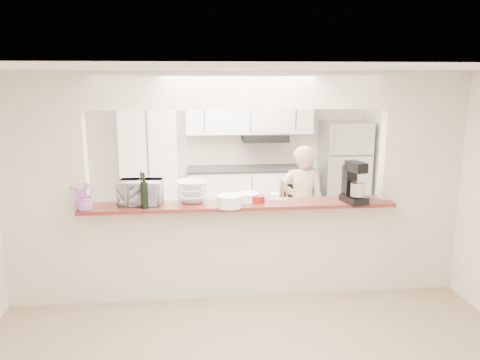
{
  "coord_description": "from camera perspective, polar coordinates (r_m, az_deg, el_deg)",
  "views": [
    {
      "loc": [
        -0.47,
        -4.94,
        2.44
      ],
      "look_at": [
        0.04,
        0.3,
        1.27
      ],
      "focal_mm": 35.0,
      "sensor_mm": 36.0,
      "label": 1
    }
  ],
  "objects": [
    {
      "name": "floor",
      "position": [
        5.53,
        -0.15,
        -13.65
      ],
      "size": [
        6.0,
        6.0,
        0.0
      ],
      "primitive_type": "plane",
      "color": "gray",
      "rests_on": "ground"
    },
    {
      "name": "tile_overlay",
      "position": [
        6.95,
        -1.39,
        -7.97
      ],
      "size": [
        5.0,
        2.9,
        0.01
      ],
      "primitive_type": "cube",
      "color": "beige",
      "rests_on": "floor"
    },
    {
      "name": "partition",
      "position": [
        5.05,
        -0.16,
        1.61
      ],
      "size": [
        5.0,
        0.15,
        2.5
      ],
      "color": "beige",
      "rests_on": "floor"
    },
    {
      "name": "bar_counter",
      "position": [
        5.29,
        -0.15,
        -8.08
      ],
      "size": [
        3.4,
        0.38,
        1.09
      ],
      "color": "beige",
      "rests_on": "floor"
    },
    {
      "name": "kitchen_cabinets",
      "position": [
        7.8,
        -3.43,
        1.71
      ],
      "size": [
        3.15,
        0.62,
        2.25
      ],
      "color": "white",
      "rests_on": "floor"
    },
    {
      "name": "refrigerator",
      "position": [
        8.15,
        12.51,
        1.01
      ],
      "size": [
        0.75,
        0.7,
        1.7
      ],
      "primitive_type": "cube",
      "color": "#A8A8AD",
      "rests_on": "floor"
    },
    {
      "name": "flower_left",
      "position": [
        5.06,
        -18.34,
        -1.74
      ],
      "size": [
        0.36,
        0.34,
        0.32
      ],
      "primitive_type": "imported",
      "rotation": [
        0.0,
        0.0,
        -0.41
      ],
      "color": "#D470C0",
      "rests_on": "bar_counter"
    },
    {
      "name": "wine_bottle_a",
      "position": [
        5.18,
        -11.87,
        -1.28
      ],
      "size": [
        0.07,
        0.07,
        0.35
      ],
      "color": "black",
      "rests_on": "bar_counter"
    },
    {
      "name": "wine_bottle_b",
      "position": [
        4.96,
        -11.56,
        -1.74
      ],
      "size": [
        0.08,
        0.08,
        0.38
      ],
      "color": "black",
      "rests_on": "bar_counter"
    },
    {
      "name": "toaster_oven",
      "position": [
        5.16,
        -12.04,
        -1.46
      ],
      "size": [
        0.48,
        0.34,
        0.25
      ],
      "primitive_type": "imported",
      "rotation": [
        0.0,
        0.0,
        -0.07
      ],
      "color": "#AFAEB3",
      "rests_on": "bar_counter"
    },
    {
      "name": "serving_bowls",
      "position": [
        5.14,
        -5.85,
        -1.41
      ],
      "size": [
        0.32,
        0.32,
        0.23
      ],
      "primitive_type": "imported",
      "rotation": [
        0.0,
        0.0,
        0.01
      ],
      "color": "white",
      "rests_on": "bar_counter"
    },
    {
      "name": "plate_stack_a",
      "position": [
        4.93,
        -1.3,
        -2.59
      ],
      "size": [
        0.27,
        0.27,
        0.13
      ],
      "color": "white",
      "rests_on": "bar_counter"
    },
    {
      "name": "plate_stack_b",
      "position": [
        5.17,
        0.91,
        -2.08
      ],
      "size": [
        0.26,
        0.26,
        0.09
      ],
      "color": "white",
      "rests_on": "bar_counter"
    },
    {
      "name": "red_bowl",
      "position": [
        5.12,
        2.1,
        -2.3
      ],
      "size": [
        0.17,
        0.17,
        0.08
      ],
      "primitive_type": "cylinder",
      "color": "maroon",
      "rests_on": "bar_counter"
    },
    {
      "name": "tan_bowl",
      "position": [
        5.21,
        0.3,
        -2.1
      ],
      "size": [
        0.14,
        0.14,
        0.07
      ],
      "primitive_type": "cylinder",
      "color": "#C3AB8A",
      "rests_on": "bar_counter"
    },
    {
      "name": "utensil_caddy",
      "position": [
        5.23,
        4.71,
        -1.48
      ],
      "size": [
        0.24,
        0.16,
        0.21
      ],
      "color": "silver",
      "rests_on": "bar_counter"
    },
    {
      "name": "stand_mixer",
      "position": [
        5.23,
        13.71,
        -0.48
      ],
      "size": [
        0.26,
        0.34,
        0.46
      ],
      "color": "black",
      "rests_on": "bar_counter"
    },
    {
      "name": "flower_right",
      "position": [
        5.41,
        13.62,
        0.07
      ],
      "size": [
        0.29,
        0.29,
        0.43
      ],
      "primitive_type": "imported",
      "rotation": [
        0.0,
        0.0,
        -0.23
      ],
      "color": "#BD69C3",
      "rests_on": "bar_counter"
    },
    {
      "name": "person",
      "position": [
        6.14,
        7.59,
        -3.16
      ],
      "size": [
        0.65,
        0.51,
        1.58
      ],
      "primitive_type": "imported",
      "rotation": [
        0.0,
        0.0,
        2.89
      ],
      "color": "#D1A687",
      "rests_on": "floor"
    }
  ]
}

